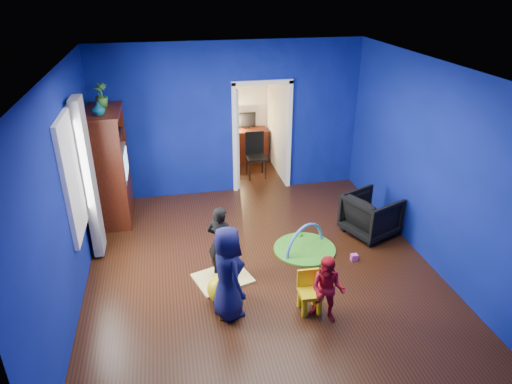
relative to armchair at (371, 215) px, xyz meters
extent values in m
cube|color=black|center=(-1.99, -0.61, -0.35)|extent=(5.00, 5.50, 0.01)
cube|color=white|center=(-1.99, -0.61, 2.55)|extent=(5.00, 5.50, 0.01)
cube|color=navy|center=(-1.99, 2.14, 1.10)|extent=(5.00, 0.02, 2.90)
cube|color=navy|center=(-1.99, -3.36, 1.10)|extent=(5.00, 0.02, 2.90)
cube|color=navy|center=(-4.49, -0.61, 1.10)|extent=(0.02, 5.50, 2.90)
cube|color=navy|center=(0.51, -0.61, 1.10)|extent=(0.02, 5.50, 2.90)
imported|color=black|center=(0.00, 0.00, 0.00)|extent=(1.01, 0.99, 0.70)
imported|color=black|center=(-2.58, -0.68, 0.20)|extent=(0.48, 0.44, 1.11)
imported|color=#0F1837|center=(-2.60, -1.51, 0.27)|extent=(0.55, 0.70, 1.25)
imported|color=red|center=(-1.42, -1.86, 0.10)|extent=(0.56, 0.53, 0.91)
imported|color=#0D556D|center=(-4.19, 1.13, 1.71)|extent=(0.20, 0.20, 0.20)
imported|color=#378630|center=(-4.19, 1.65, 1.80)|extent=(0.27, 0.27, 0.38)
cube|color=#3E120A|center=(-4.19, 1.43, 0.63)|extent=(0.58, 1.14, 1.96)
cube|color=silver|center=(-4.15, 1.43, 0.67)|extent=(0.46, 0.70, 0.54)
cube|color=#F2E07A|center=(-2.58, -0.78, -0.34)|extent=(0.90, 0.80, 0.03)
sphere|color=yellow|center=(-2.65, -1.26, -0.15)|extent=(0.40, 0.40, 0.40)
cube|color=yellow|center=(-1.57, -1.66, -0.10)|extent=(0.29, 0.29, 0.50)
cylinder|color=green|center=(-1.21, -0.27, -0.34)|extent=(0.98, 0.98, 0.03)
torus|color=#3F8CD8|center=(-1.21, -0.27, -0.33)|extent=(0.76, 0.51, 0.87)
cube|color=white|center=(-4.47, -0.26, 1.20)|extent=(0.03, 0.95, 1.55)
cube|color=slate|center=(-4.36, 0.29, 0.90)|extent=(0.14, 0.42, 2.40)
cube|color=white|center=(-1.39, 2.14, 0.70)|extent=(1.16, 0.10, 2.10)
cube|color=#3D140A|center=(-1.39, 3.65, 0.02)|extent=(0.88, 0.44, 0.75)
cube|color=black|center=(-1.39, 3.77, 0.60)|extent=(0.40, 0.05, 0.32)
sphere|color=#FFD88C|center=(-1.67, 3.71, 0.58)|extent=(0.14, 0.14, 0.14)
cube|color=black|center=(-1.39, 2.69, 0.11)|extent=(0.40, 0.40, 0.92)
cube|color=white|center=(-1.39, 3.76, 1.67)|extent=(0.88, 0.24, 0.04)
sphere|color=blue|center=(0.09, -0.07, -0.30)|extent=(0.11, 0.11, 0.11)
cube|color=orange|center=(-2.69, -1.59, -0.30)|extent=(0.10, 0.08, 0.10)
sphere|color=green|center=(-1.19, 0.11, -0.30)|extent=(0.11, 0.11, 0.11)
cube|color=#CB4CA5|center=(-0.56, -0.70, -0.30)|extent=(0.10, 0.08, 0.10)
camera|label=1|loc=(-3.18, -6.11, 3.60)|focal=32.00mm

